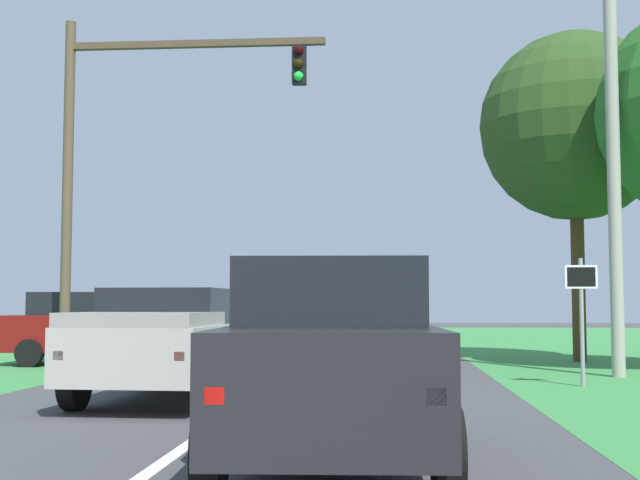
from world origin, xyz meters
name	(u,v)px	position (x,y,z in m)	size (l,w,h in m)	color
ground_plane	(241,408)	(0.00, 9.43, 0.00)	(120.00, 120.00, 0.00)	#424244
red_suv_near	(332,357)	(1.64, 4.97, 1.02)	(2.24, 4.77, 1.93)	black
pickup_truck_lead	(173,341)	(-1.26, 10.35, 0.93)	(2.46, 5.41, 1.78)	#B7B2A8
traffic_light	(129,143)	(-3.76, 16.07, 5.26)	(6.13, 0.40, 8.17)	brown
keep_moving_sign	(582,304)	(5.81, 13.16, 1.53)	(0.60, 0.09, 2.39)	gray
crossing_suv_far	(96,327)	(-5.19, 18.18, 0.96)	(4.46, 2.10, 1.83)	maroon
utility_pole_right	(614,184)	(7.03, 15.37, 4.10)	(0.28, 0.28, 8.20)	#9E998E
extra_tree_1	(575,127)	(7.30, 20.30, 6.34)	(5.13, 5.13, 8.92)	#4C351E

